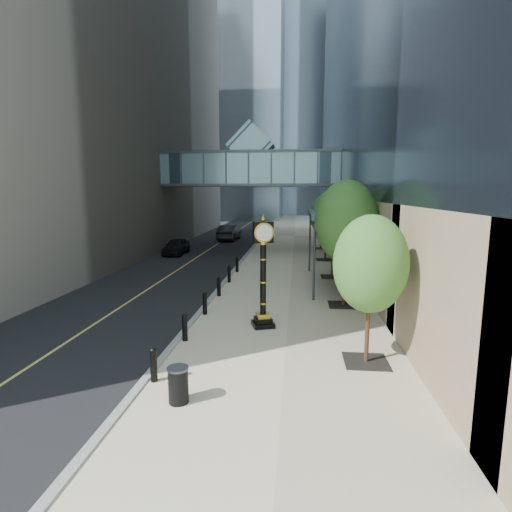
# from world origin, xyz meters

# --- Properties ---
(ground) EXTENTS (320.00, 320.00, 0.00)m
(ground) POSITION_xyz_m (0.00, 0.00, 0.00)
(ground) COLOR gray
(ground) RESTS_ON ground
(road) EXTENTS (8.00, 180.00, 0.02)m
(road) POSITION_xyz_m (-7.00, 40.00, 0.01)
(road) COLOR black
(road) RESTS_ON ground
(sidewalk) EXTENTS (8.00, 180.00, 0.06)m
(sidewalk) POSITION_xyz_m (1.00, 40.00, 0.03)
(sidewalk) COLOR beige
(sidewalk) RESTS_ON ground
(curb) EXTENTS (0.25, 180.00, 0.07)m
(curb) POSITION_xyz_m (-3.00, 40.00, 0.04)
(curb) COLOR gray
(curb) RESTS_ON ground
(midrise_left) EXTENTS (20.00, 58.00, 40.00)m
(midrise_left) POSITION_xyz_m (-21.00, 25.00, 20.00)
(midrise_left) COLOR tan
(midrise_left) RESTS_ON ground
(distant_tower_a) EXTENTS (24.00, 22.00, 78.00)m
(distant_tower_a) POSITION_xyz_m (-14.00, 75.00, 39.00)
(distant_tower_a) COLOR #96A9BD
(distant_tower_a) RESTS_ON ground
(distant_tower_b) EXTENTS (26.00, 24.00, 90.00)m
(distant_tower_b) POSITION_xyz_m (9.00, 95.00, 45.00)
(distant_tower_b) COLOR #96A9BD
(distant_tower_b) RESTS_ON ground
(distant_tower_c) EXTENTS (22.00, 22.00, 65.00)m
(distant_tower_c) POSITION_xyz_m (-6.00, 120.00, 32.50)
(distant_tower_c) COLOR #96A9BD
(distant_tower_c) RESTS_ON ground
(skywalk) EXTENTS (17.00, 4.20, 5.80)m
(skywalk) POSITION_xyz_m (-3.00, 28.00, 7.71)
(skywalk) COLOR slate
(skywalk) RESTS_ON ground
(entrance_canopy) EXTENTS (3.00, 8.00, 4.38)m
(entrance_canopy) POSITION_xyz_m (3.48, 14.00, 4.19)
(entrance_canopy) COLOR #383F44
(entrance_canopy) RESTS_ON ground
(bollard_row) EXTENTS (0.20, 16.20, 0.90)m
(bollard_row) POSITION_xyz_m (-2.70, 9.00, 0.51)
(bollard_row) COLOR black
(bollard_row) RESTS_ON sidewalk
(street_trees) EXTENTS (2.90, 28.27, 5.96)m
(street_trees) POSITION_xyz_m (3.60, 15.27, 3.68)
(street_trees) COLOR black
(street_trees) RESTS_ON sidewalk
(street_clock) EXTENTS (1.05, 1.05, 4.43)m
(street_clock) POSITION_xyz_m (0.01, 6.06, 1.98)
(street_clock) COLOR black
(street_clock) RESTS_ON sidewalk
(trash_bin) EXTENTS (0.59, 0.59, 0.90)m
(trash_bin) POSITION_xyz_m (-1.66, -0.06, 0.51)
(trash_bin) COLOR black
(trash_bin) RESTS_ON sidewalk
(pedestrian) EXTENTS (0.61, 0.42, 1.59)m
(pedestrian) POSITION_xyz_m (4.03, 9.88, 0.85)
(pedestrian) COLOR beige
(pedestrian) RESTS_ON sidewalk
(car_near) EXTENTS (1.70, 4.14, 1.40)m
(car_near) POSITION_xyz_m (-9.20, 24.35, 0.72)
(car_near) COLOR black
(car_near) RESTS_ON road
(car_far) EXTENTS (2.08, 5.27, 1.71)m
(car_far) POSITION_xyz_m (-6.32, 35.09, 0.87)
(car_far) COLOR black
(car_far) RESTS_ON road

